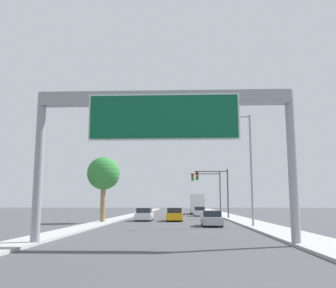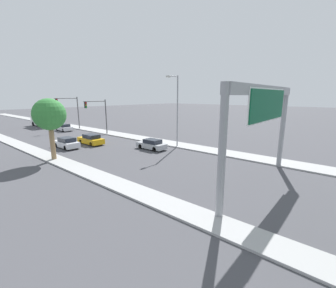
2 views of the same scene
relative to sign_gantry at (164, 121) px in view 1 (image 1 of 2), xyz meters
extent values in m
cube|color=#A6A6A6|center=(7.75, 42.11, -6.16)|extent=(3.00, 120.00, 0.15)
cube|color=#A6A6A6|center=(-7.25, 42.11, -6.16)|extent=(2.00, 120.00, 0.15)
cylinder|color=gray|center=(-6.45, 0.11, -2.32)|extent=(0.45, 0.45, 7.81)
cylinder|color=gray|center=(6.45, 0.11, -2.32)|extent=(0.45, 0.45, 7.81)
cube|color=gray|center=(0.00, 0.11, 1.23)|extent=(12.90, 0.60, 0.70)
cube|color=white|center=(0.00, -0.19, 0.17)|extent=(7.71, 0.08, 2.42)
cube|color=#0C5133|center=(0.00, -0.24, 0.17)|extent=(7.51, 0.16, 2.22)
cube|color=silver|center=(3.50, 40.37, -5.70)|extent=(1.76, 4.32, 0.71)
cube|color=#1E232D|center=(3.50, 40.16, -5.07)|extent=(1.55, 2.25, 0.54)
cylinder|color=black|center=(2.73, 41.71, -5.91)|extent=(0.22, 0.64, 0.64)
cylinder|color=black|center=(4.27, 41.71, -5.91)|extent=(0.22, 0.64, 0.64)
cylinder|color=black|center=(2.73, 39.03, -5.91)|extent=(0.22, 0.64, 0.64)
cylinder|color=black|center=(4.27, 39.03, -5.91)|extent=(0.22, 0.64, 0.64)
cube|color=silver|center=(-3.50, 24.90, -5.69)|extent=(1.81, 4.26, 0.74)
cube|color=#1E232D|center=(-3.50, 24.69, -5.04)|extent=(1.59, 2.22, 0.56)
cylinder|color=black|center=(-4.29, 26.22, -5.91)|extent=(0.22, 0.64, 0.64)
cylinder|color=black|center=(-2.71, 26.22, -5.91)|extent=(0.22, 0.64, 0.64)
cylinder|color=black|center=(-4.29, 23.58, -5.91)|extent=(0.22, 0.64, 0.64)
cylinder|color=black|center=(-2.71, 23.58, -5.91)|extent=(0.22, 0.64, 0.64)
cube|color=#A5A8AD|center=(3.50, 15.36, -5.72)|extent=(1.75, 4.25, 0.68)
cube|color=#1E232D|center=(3.50, 15.14, -5.12)|extent=(1.54, 2.21, 0.52)
cylinder|color=black|center=(2.73, 16.67, -5.91)|extent=(0.22, 0.64, 0.64)
cylinder|color=black|center=(4.27, 16.67, -5.91)|extent=(0.22, 0.64, 0.64)
cylinder|color=black|center=(2.73, 14.04, -5.91)|extent=(0.22, 0.64, 0.64)
cylinder|color=black|center=(4.27, 14.04, -5.91)|extent=(0.22, 0.64, 0.64)
cube|color=gold|center=(0.00, 24.52, -5.68)|extent=(1.81, 4.59, 0.75)
cube|color=#1E232D|center=(0.00, 24.29, -5.02)|extent=(1.60, 2.39, 0.57)
cylinder|color=black|center=(-0.80, 25.94, -5.91)|extent=(0.22, 0.64, 0.64)
cylinder|color=black|center=(0.80, 25.94, -5.91)|extent=(0.22, 0.64, 0.64)
cylinder|color=black|center=(-0.80, 23.10, -5.91)|extent=(0.22, 0.64, 0.64)
cylinder|color=black|center=(0.80, 23.10, -5.91)|extent=(0.22, 0.64, 0.64)
cube|color=white|center=(3.50, 53.70, -4.87)|extent=(2.21, 2.31, 2.12)
cube|color=silver|center=(3.50, 49.58, -4.30)|extent=(2.40, 5.93, 3.26)
cylinder|color=black|center=(2.44, 53.58, -5.73)|extent=(0.28, 1.00, 1.00)
cylinder|color=black|center=(4.56, 53.58, -5.73)|extent=(0.28, 1.00, 1.00)
cylinder|color=black|center=(2.44, 48.09, -5.73)|extent=(0.28, 1.00, 1.00)
cylinder|color=black|center=(4.56, 48.09, -5.73)|extent=(0.28, 1.00, 1.00)
cylinder|color=#4C4C4F|center=(6.75, 30.11, -3.03)|extent=(0.20, 0.20, 6.40)
cylinder|color=#4C4C4F|center=(4.61, 30.11, -0.13)|extent=(4.28, 0.14, 0.14)
cube|color=black|center=(2.81, 30.11, -0.70)|extent=(0.35, 0.28, 1.05)
cylinder|color=red|center=(2.81, 29.95, -0.35)|extent=(0.22, 0.04, 0.22)
cylinder|color=yellow|center=(2.81, 29.95, -0.70)|extent=(0.22, 0.04, 0.22)
cylinder|color=green|center=(2.81, 29.95, -1.05)|extent=(0.22, 0.04, 0.22)
cylinder|color=#4C4C4F|center=(6.75, 40.11, -2.81)|extent=(0.20, 0.20, 6.84)
cylinder|color=#4C4C4F|center=(4.42, 40.11, 0.31)|extent=(4.65, 0.14, 0.14)
cube|color=black|center=(2.47, 40.11, -0.26)|extent=(0.35, 0.28, 1.05)
cylinder|color=red|center=(2.47, 39.95, 0.09)|extent=(0.22, 0.04, 0.22)
cylinder|color=yellow|center=(2.47, 39.95, -0.26)|extent=(0.22, 0.04, 0.22)
cylinder|color=green|center=(2.47, 39.95, -0.61)|extent=(0.22, 0.04, 0.22)
cylinder|color=#8C704C|center=(-7.33, 20.01, -3.67)|extent=(0.51, 0.51, 5.11)
sphere|color=#337F38|center=(-7.33, 20.01, -1.12)|extent=(3.42, 3.42, 3.42)
cylinder|color=gray|center=(6.85, 13.55, -1.38)|extent=(0.18, 0.18, 9.70)
cylinder|color=gray|center=(5.88, 13.55, 3.32)|extent=(1.95, 0.12, 0.12)
cube|color=#B2B2A8|center=(4.90, 13.55, 3.22)|extent=(0.60, 0.28, 0.20)
camera|label=1|loc=(0.96, -18.77, -4.13)|focal=40.00mm
camera|label=2|loc=(-17.66, -5.38, 0.86)|focal=24.00mm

